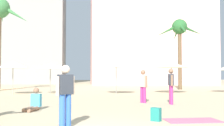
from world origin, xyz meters
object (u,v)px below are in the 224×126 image
(cafe_umbrella_2, at_px, (116,65))
(backpack, at_px, (156,115))
(cafe_umbrella_5, at_px, (50,66))
(beach_towel, at_px, (193,121))
(person_mid_right, at_px, (65,93))
(person_far_left, at_px, (171,85))
(person_mid_left, at_px, (143,85))
(person_near_left, at_px, (34,103))
(cafe_umbrella_1, at_px, (13,64))
(cafe_umbrella_0, at_px, (171,65))
(palm_tree_left, at_px, (180,33))

(cafe_umbrella_2, xyz_separation_m, backpack, (-0.13, -11.34, -1.94))
(cafe_umbrella_5, distance_m, backpack, 13.05)
(beach_towel, bearing_deg, cafe_umbrella_2, 95.16)
(person_mid_right, bearing_deg, person_far_left, -79.48)
(person_far_left, xyz_separation_m, person_mid_left, (-1.20, 0.86, -0.03))
(beach_towel, relative_size, person_near_left, 1.63)
(person_mid_right, relative_size, person_mid_left, 1.02)
(cafe_umbrella_5, height_order, person_near_left, cafe_umbrella_5)
(cafe_umbrella_1, bearing_deg, backpack, -58.18)
(cafe_umbrella_5, bearing_deg, cafe_umbrella_0, -3.39)
(beach_towel, height_order, person_mid_right, person_mid_right)
(backpack, bearing_deg, person_near_left, 95.23)
(cafe_umbrella_1, distance_m, cafe_umbrella_2, 7.37)
(palm_tree_left, xyz_separation_m, cafe_umbrella_2, (-6.80, -5.41, -3.28))
(person_mid_right, height_order, person_far_left, person_far_left)
(cafe_umbrella_2, xyz_separation_m, person_mid_left, (0.66, -5.97, -1.22))
(backpack, bearing_deg, palm_tree_left, 18.17)
(cafe_umbrella_5, xyz_separation_m, person_mid_right, (1.88, -12.85, -1.12))
(cafe_umbrella_0, xyz_separation_m, person_mid_left, (-3.56, -6.14, -1.23))
(beach_towel, height_order, person_mid_left, person_mid_left)
(beach_towel, height_order, person_near_left, person_near_left)
(cafe_umbrella_5, bearing_deg, cafe_umbrella_2, -8.39)
(cafe_umbrella_5, bearing_deg, person_mid_left, -50.74)
(person_near_left, bearing_deg, backpack, 70.65)
(cafe_umbrella_1, relative_size, cafe_umbrella_2, 1.04)
(palm_tree_left, relative_size, backpack, 16.02)
(person_mid_right, bearing_deg, cafe_umbrella_0, -67.68)
(cafe_umbrella_2, distance_m, person_far_left, 7.17)
(cafe_umbrella_0, bearing_deg, person_mid_right, -120.06)
(person_far_left, bearing_deg, person_near_left, -157.88)
(cafe_umbrella_1, distance_m, cafe_umbrella_5, 2.61)
(beach_towel, distance_m, person_mid_right, 4.12)
(cafe_umbrella_2, height_order, cafe_umbrella_5, cafe_umbrella_2)
(beach_towel, xyz_separation_m, person_near_left, (-5.43, 3.11, 0.30))
(person_far_left, bearing_deg, person_mid_right, -123.03)
(cafe_umbrella_1, relative_size, beach_towel, 1.42)
(palm_tree_left, bearing_deg, cafe_umbrella_2, -141.48)
(palm_tree_left, distance_m, cafe_umbrella_1, 15.40)
(palm_tree_left, distance_m, cafe_umbrella_0, 6.70)
(person_mid_right, bearing_deg, beach_towel, -117.12)
(cafe_umbrella_0, distance_m, cafe_umbrella_5, 9.03)
(palm_tree_left, height_order, person_far_left, palm_tree_left)
(person_near_left, bearing_deg, person_mid_left, 130.81)
(cafe_umbrella_1, height_order, backpack, cafe_umbrella_1)
(cafe_umbrella_1, relative_size, person_far_left, 1.40)
(cafe_umbrella_0, height_order, person_mid_right, cafe_umbrella_0)
(cafe_umbrella_1, xyz_separation_m, cafe_umbrella_5, (2.58, 0.38, -0.10))
(palm_tree_left, bearing_deg, cafe_umbrella_1, -160.25)
(cafe_umbrella_2, relative_size, backpack, 5.56)
(cafe_umbrella_0, xyz_separation_m, cafe_umbrella_1, (-11.59, 0.16, 0.02))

